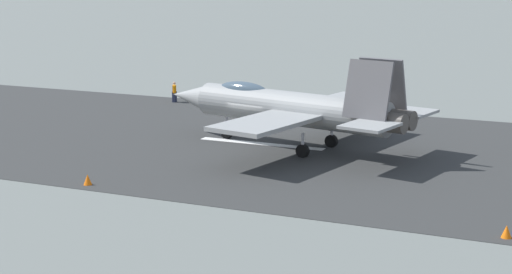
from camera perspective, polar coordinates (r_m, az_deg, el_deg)
ground_plane at (r=51.07m, az=-0.42°, el=-0.40°), size 400.00×400.00×0.00m
runway_strip at (r=51.06m, az=-0.40°, el=-0.40°), size 240.00×26.00×0.02m
fighter_jet at (r=49.22m, az=2.36°, el=2.04°), size 17.36×15.05×5.67m
crew_person at (r=65.81m, az=-5.57°, el=3.06°), size 0.45×0.63×1.62m
marker_cone_near at (r=35.22m, az=16.67°, el=-6.19°), size 0.44×0.44×0.55m
marker_cone_mid at (r=42.34m, az=-11.38°, el=-2.87°), size 0.44×0.44×0.55m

